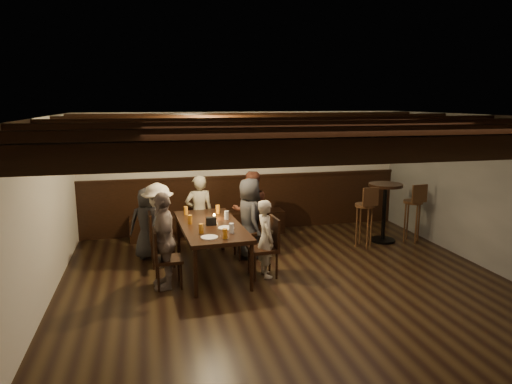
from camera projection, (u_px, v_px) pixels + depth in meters
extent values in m
plane|color=black|center=(300.00, 298.00, 6.13)|extent=(7.00, 7.00, 0.00)
plane|color=black|center=(304.00, 118.00, 5.65)|extent=(7.00, 7.00, 0.00)
plane|color=beige|center=(245.00, 172.00, 9.23)|extent=(6.50, 0.00, 6.50)
plane|color=beige|center=(29.00, 228.00, 5.15)|extent=(0.00, 7.00, 7.00)
cube|color=black|center=(246.00, 203.00, 9.32)|extent=(6.50, 0.08, 1.10)
cube|color=black|center=(209.00, 224.00, 8.95)|extent=(3.00, 0.45, 0.45)
cube|color=black|center=(206.00, 146.00, 8.84)|extent=(0.62, 0.12, 0.72)
cube|color=black|center=(206.00, 146.00, 8.78)|extent=(0.50, 0.02, 0.58)
cube|color=black|center=(454.00, 148.00, 2.91)|extent=(6.50, 0.10, 0.16)
cube|color=black|center=(369.00, 135.00, 4.01)|extent=(6.50, 0.10, 0.16)
cube|color=black|center=(320.00, 128.00, 5.12)|extent=(6.50, 0.10, 0.16)
cube|color=black|center=(289.00, 123.00, 6.23)|extent=(6.50, 0.10, 0.16)
cube|color=black|center=(268.00, 120.00, 7.33)|extent=(6.50, 0.10, 0.16)
cube|color=black|center=(252.00, 117.00, 8.44)|extent=(6.50, 0.10, 0.16)
sphere|color=#FFE099|center=(96.00, 126.00, 7.82)|extent=(0.07, 0.07, 0.07)
sphere|color=#FFE099|center=(177.00, 125.00, 8.13)|extent=(0.07, 0.07, 0.07)
sphere|color=#FFE099|center=(252.00, 124.00, 8.44)|extent=(0.07, 0.07, 0.07)
sphere|color=#FFE099|center=(322.00, 123.00, 8.76)|extent=(0.07, 0.07, 0.07)
sphere|color=#FFE099|center=(386.00, 122.00, 9.07)|extent=(0.07, 0.07, 0.07)
cube|color=black|center=(211.00, 226.00, 7.00)|extent=(1.00, 2.04, 0.06)
cylinder|color=black|center=(196.00, 273.00, 6.09)|extent=(0.06, 0.06, 0.69)
cylinder|color=black|center=(178.00, 235.00, 7.85)|extent=(0.06, 0.06, 0.69)
cylinder|color=black|center=(252.00, 267.00, 6.30)|extent=(0.06, 0.06, 0.69)
cylinder|color=black|center=(223.00, 231.00, 8.07)|extent=(0.06, 0.06, 0.69)
cube|color=black|center=(162.00, 241.00, 7.29)|extent=(0.42, 0.42, 0.05)
cube|color=black|center=(150.00, 227.00, 7.20)|extent=(0.06, 0.40, 0.44)
cube|color=black|center=(168.00, 260.00, 6.45)|extent=(0.41, 0.41, 0.05)
cube|color=black|center=(155.00, 245.00, 6.35)|extent=(0.06, 0.39, 0.42)
cube|color=black|center=(247.00, 232.00, 7.68)|extent=(0.44, 0.44, 0.05)
cube|color=black|center=(258.00, 217.00, 7.68)|extent=(0.06, 0.42, 0.46)
cube|color=black|center=(263.00, 249.00, 6.83)|extent=(0.43, 0.43, 0.05)
cube|color=black|center=(275.00, 232.00, 6.83)|extent=(0.06, 0.41, 0.45)
imported|color=#2B2B2D|center=(147.00, 223.00, 7.62)|extent=(0.61, 0.41, 1.20)
imported|color=gray|center=(199.00, 213.00, 8.00)|extent=(0.51, 0.35, 1.35)
imported|color=#562A1D|center=(251.00, 210.00, 8.10)|extent=(0.71, 0.57, 1.40)
imported|color=#BBB19E|center=(159.00, 225.00, 7.23)|extent=(0.55, 0.89, 1.35)
imported|color=gray|center=(164.00, 240.00, 6.38)|extent=(0.38, 0.83, 1.38)
imported|color=#2A2A2C|center=(250.00, 218.00, 7.64)|extent=(0.47, 0.68, 1.36)
imported|color=#AEA593|center=(266.00, 238.00, 6.81)|extent=(0.30, 0.44, 1.18)
cylinder|color=#BF7219|center=(186.00, 211.00, 7.57)|extent=(0.07, 0.07, 0.14)
cylinder|color=#BF7219|center=(218.00, 209.00, 7.67)|extent=(0.07, 0.07, 0.14)
cylinder|color=#BF7219|center=(190.00, 220.00, 7.00)|extent=(0.07, 0.07, 0.14)
cylinder|color=silver|center=(227.00, 215.00, 7.26)|extent=(0.07, 0.07, 0.14)
cylinder|color=#BF7219|center=(201.00, 229.00, 6.50)|extent=(0.07, 0.07, 0.14)
cylinder|color=silver|center=(231.00, 228.00, 6.52)|extent=(0.07, 0.07, 0.14)
cylinder|color=#BF7219|center=(225.00, 234.00, 6.25)|extent=(0.07, 0.07, 0.14)
cylinder|color=white|center=(209.00, 237.00, 6.30)|extent=(0.24, 0.24, 0.01)
cylinder|color=white|center=(226.00, 228.00, 6.76)|extent=(0.24, 0.24, 0.01)
cube|color=black|center=(211.00, 221.00, 6.94)|extent=(0.15, 0.10, 0.12)
cylinder|color=beige|center=(214.00, 217.00, 7.31)|extent=(0.05, 0.05, 0.05)
cylinder|color=black|center=(382.00, 240.00, 8.63)|extent=(0.46, 0.46, 0.04)
cylinder|color=black|center=(384.00, 213.00, 8.53)|extent=(0.07, 0.07, 1.04)
cylinder|color=black|center=(386.00, 185.00, 8.42)|extent=(0.62, 0.62, 0.05)
cylinder|color=#381E12|center=(365.00, 205.00, 8.18)|extent=(0.35, 0.35, 0.05)
cube|color=#381E12|center=(371.00, 197.00, 7.99)|extent=(0.31, 0.06, 0.33)
cylinder|color=#381E12|center=(413.00, 202.00, 8.45)|extent=(0.35, 0.35, 0.05)
cube|color=#381E12|center=(420.00, 194.00, 8.26)|extent=(0.31, 0.06, 0.33)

